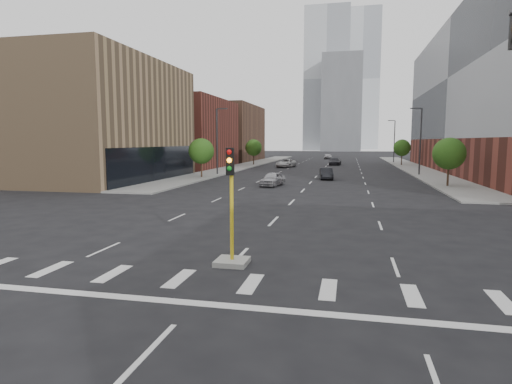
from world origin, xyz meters
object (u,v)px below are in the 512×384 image
(car_deep_right, at_px, (335,162))
(car_near_left, at_px, (272,179))
(car_distant, at_px, (328,156))
(car_far_left, at_px, (286,163))
(car_mid_right, at_px, (326,174))
(median_traffic_signal, at_px, (232,239))

(car_deep_right, bearing_deg, car_near_left, -92.84)
(car_near_left, xyz_separation_m, car_distant, (2.23, 69.88, -0.01))
(car_far_left, bearing_deg, car_deep_right, 55.64)
(car_mid_right, xyz_separation_m, car_far_left, (-8.34, 22.95, 0.06))
(car_mid_right, bearing_deg, median_traffic_signal, -99.12)
(car_near_left, height_order, car_mid_right, car_near_left)
(median_traffic_signal, xyz_separation_m, car_near_left, (-3.54, 28.46, -0.24))
(car_near_left, xyz_separation_m, car_far_left, (-3.30, 32.05, 0.03))
(car_mid_right, height_order, car_far_left, car_far_left)
(car_near_left, bearing_deg, car_far_left, 105.55)
(car_far_left, bearing_deg, median_traffic_signal, -74.50)
(car_mid_right, relative_size, car_far_left, 0.78)
(car_near_left, relative_size, car_mid_right, 1.01)
(car_mid_right, distance_m, car_far_left, 24.42)
(car_near_left, bearing_deg, car_mid_right, 70.71)
(car_near_left, xyz_separation_m, car_mid_right, (5.04, 9.10, -0.03))
(car_far_left, bearing_deg, car_distant, 90.75)
(car_mid_right, xyz_separation_m, car_deep_right, (0.00, 31.76, 0.02))
(car_deep_right, bearing_deg, car_far_left, -129.22)
(car_mid_right, distance_m, car_deep_right, 31.76)
(median_traffic_signal, xyz_separation_m, car_mid_right, (1.50, 37.56, -0.27))
(car_near_left, relative_size, car_distant, 1.01)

